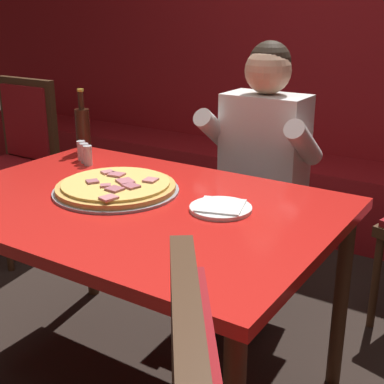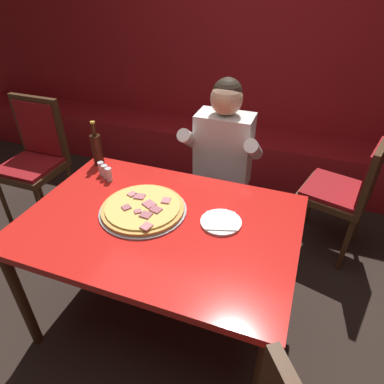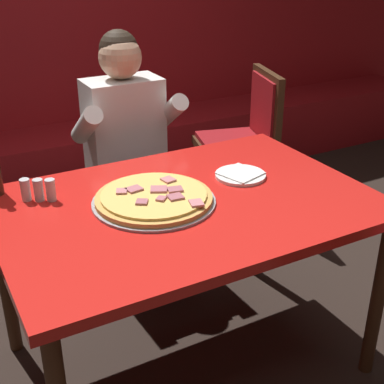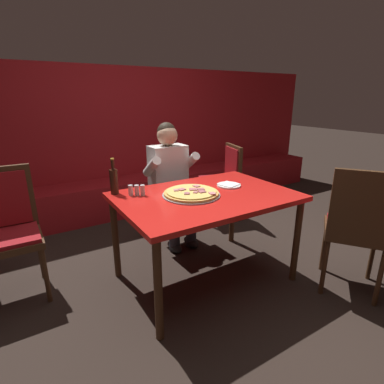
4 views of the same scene
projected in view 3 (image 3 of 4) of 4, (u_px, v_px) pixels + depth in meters
The scene contains 11 objects.
ground_plane at pixel (186, 357), 2.34m from camera, with size 24.00×24.00×0.00m, color black.
booth_wall_panel at pixel (36, 53), 3.66m from camera, with size 6.80×0.16×1.90m, color maroon.
booth_bench at pixel (61, 166), 3.72m from camera, with size 6.46×0.48×0.46m, color maroon.
main_dining_table at pixel (186, 218), 2.05m from camera, with size 1.40×0.97×0.77m.
pizza at pixel (154, 198), 1.99m from camera, with size 0.46×0.46×0.05m.
plate_white_paper at pixel (240, 175), 2.21m from camera, with size 0.21×0.21×0.02m.
shaker_parmesan at pixel (26, 191), 2.00m from camera, with size 0.04×0.04×0.09m.
shaker_black_pepper at pixel (51, 191), 2.00m from camera, with size 0.04×0.04×0.09m.
shaker_red_pepper_flakes at pixel (39, 191), 2.00m from camera, with size 0.04×0.04×0.09m.
diner_seated_blue_shirt at pixel (131, 148), 2.69m from camera, with size 0.53×0.53×1.27m.
dining_chair_far_left at pixel (246, 134), 3.32m from camera, with size 0.54×0.54×0.95m.
Camera 3 is at (-0.84, -1.59, 1.67)m, focal length 50.00 mm.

